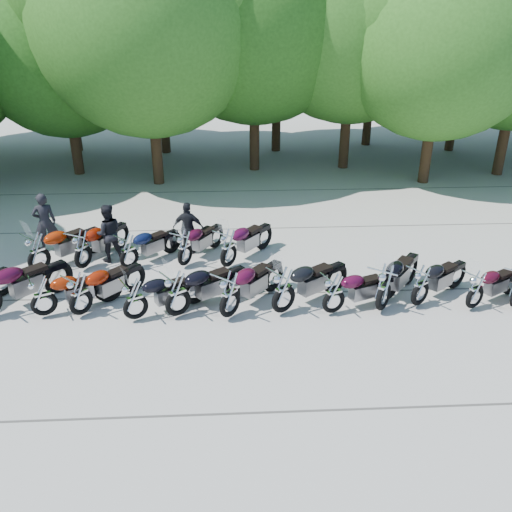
{
  "coord_description": "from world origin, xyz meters",
  "views": [
    {
      "loc": [
        -0.64,
        -10.83,
        6.92
      ],
      "look_at": [
        0.0,
        1.5,
        1.1
      ],
      "focal_mm": 38.0,
      "sensor_mm": 36.0,
      "label": 1
    }
  ],
  "objects_px": {
    "motorcycle_11": "(476,289)",
    "rider_0": "(45,222)",
    "motorcycle_9": "(384,286)",
    "motorcycle_10": "(421,285)",
    "motorcycle_16": "(128,250)",
    "motorcycle_4": "(135,298)",
    "motorcycle_18": "(228,247)",
    "motorcycle_7": "(284,289)",
    "motorcycle_15": "(82,248)",
    "motorcycle_5": "(177,293)",
    "motorcycle_2": "(43,295)",
    "motorcycle_14": "(38,251)",
    "motorcycle_17": "(185,247)",
    "rider_2": "(188,228)",
    "motorcycle_6": "(230,293)",
    "motorcycle_8": "(334,293)",
    "rider_1": "(108,233)",
    "motorcycle_3": "(80,293)"
  },
  "relations": [
    {
      "from": "motorcycle_11",
      "to": "rider_0",
      "type": "distance_m",
      "value": 12.26
    },
    {
      "from": "motorcycle_9",
      "to": "motorcycle_11",
      "type": "xyz_separation_m",
      "value": [
        2.27,
        -0.03,
        -0.12
      ]
    },
    {
      "from": "motorcycle_10",
      "to": "motorcycle_16",
      "type": "height_order",
      "value": "motorcycle_10"
    },
    {
      "from": "motorcycle_4",
      "to": "motorcycle_18",
      "type": "height_order",
      "value": "motorcycle_18"
    },
    {
      "from": "motorcycle_10",
      "to": "motorcycle_16",
      "type": "bearing_deg",
      "value": 35.63
    },
    {
      "from": "motorcycle_7",
      "to": "motorcycle_15",
      "type": "relative_size",
      "value": 1.05
    },
    {
      "from": "motorcycle_5",
      "to": "motorcycle_18",
      "type": "bearing_deg",
      "value": -60.3
    },
    {
      "from": "motorcycle_2",
      "to": "motorcycle_15",
      "type": "xyz_separation_m",
      "value": [
        0.33,
        2.56,
        0.05
      ]
    },
    {
      "from": "motorcycle_4",
      "to": "motorcycle_14",
      "type": "distance_m",
      "value": 4.06
    },
    {
      "from": "motorcycle_17",
      "to": "motorcycle_5",
      "type": "bearing_deg",
      "value": 123.19
    },
    {
      "from": "motorcycle_5",
      "to": "rider_2",
      "type": "bearing_deg",
      "value": -35.79
    },
    {
      "from": "motorcycle_9",
      "to": "motorcycle_18",
      "type": "height_order",
      "value": "motorcycle_9"
    },
    {
      "from": "motorcycle_6",
      "to": "motorcycle_17",
      "type": "height_order",
      "value": "motorcycle_6"
    },
    {
      "from": "motorcycle_8",
      "to": "motorcycle_15",
      "type": "distance_m",
      "value": 7.18
    },
    {
      "from": "rider_0",
      "to": "motorcycle_4",
      "type": "bearing_deg",
      "value": 107.41
    },
    {
      "from": "motorcycle_4",
      "to": "motorcycle_15",
      "type": "height_order",
      "value": "motorcycle_15"
    },
    {
      "from": "motorcycle_7",
      "to": "motorcycle_8",
      "type": "distance_m",
      "value": 1.21
    },
    {
      "from": "motorcycle_11",
      "to": "motorcycle_14",
      "type": "xyz_separation_m",
      "value": [
        -11.27,
        2.6,
        0.09
      ]
    },
    {
      "from": "motorcycle_10",
      "to": "rider_0",
      "type": "xyz_separation_m",
      "value": [
        -10.22,
        3.98,
        0.28
      ]
    },
    {
      "from": "motorcycle_18",
      "to": "rider_2",
      "type": "bearing_deg",
      "value": -3.44
    },
    {
      "from": "rider_0",
      "to": "motorcycle_16",
      "type": "bearing_deg",
      "value": 130.53
    },
    {
      "from": "motorcycle_15",
      "to": "rider_0",
      "type": "height_order",
      "value": "rider_0"
    },
    {
      "from": "motorcycle_15",
      "to": "motorcycle_18",
      "type": "xyz_separation_m",
      "value": [
        4.1,
        -0.13,
        0.0
      ]
    },
    {
      "from": "motorcycle_9",
      "to": "rider_1",
      "type": "xyz_separation_m",
      "value": [
        -7.21,
        3.31,
        0.16
      ]
    },
    {
      "from": "motorcycle_7",
      "to": "rider_1",
      "type": "height_order",
      "value": "rider_1"
    },
    {
      "from": "motorcycle_3",
      "to": "rider_2",
      "type": "bearing_deg",
      "value": -82.73
    },
    {
      "from": "motorcycle_6",
      "to": "rider_0",
      "type": "bearing_deg",
      "value": 2.33
    },
    {
      "from": "motorcycle_9",
      "to": "motorcycle_11",
      "type": "bearing_deg",
      "value": -143.17
    },
    {
      "from": "motorcycle_17",
      "to": "motorcycle_18",
      "type": "distance_m",
      "value": 1.25
    },
    {
      "from": "motorcycle_2",
      "to": "motorcycle_3",
      "type": "bearing_deg",
      "value": -116.33
    },
    {
      "from": "rider_0",
      "to": "rider_1",
      "type": "xyz_separation_m",
      "value": [
        2.04,
        -0.86,
        -0.04
      ]
    },
    {
      "from": "motorcycle_14",
      "to": "motorcycle_6",
      "type": "bearing_deg",
      "value": -164.54
    },
    {
      "from": "motorcycle_17",
      "to": "rider_2",
      "type": "bearing_deg",
      "value": -60.86
    },
    {
      "from": "motorcycle_6",
      "to": "rider_0",
      "type": "height_order",
      "value": "rider_0"
    },
    {
      "from": "motorcycle_11",
      "to": "motorcycle_14",
      "type": "relative_size",
      "value": 0.87
    },
    {
      "from": "motorcycle_6",
      "to": "motorcycle_11",
      "type": "bearing_deg",
      "value": -138.98
    },
    {
      "from": "motorcycle_9",
      "to": "rider_0",
      "type": "distance_m",
      "value": 10.14
    },
    {
      "from": "motorcycle_7",
      "to": "motorcycle_8",
      "type": "height_order",
      "value": "motorcycle_7"
    },
    {
      "from": "motorcycle_10",
      "to": "motorcycle_11",
      "type": "bearing_deg",
      "value": -135.58
    },
    {
      "from": "motorcycle_4",
      "to": "rider_0",
      "type": "height_order",
      "value": "rider_0"
    },
    {
      "from": "motorcycle_15",
      "to": "rider_2",
      "type": "relative_size",
      "value": 1.46
    },
    {
      "from": "motorcycle_11",
      "to": "rider_0",
      "type": "bearing_deg",
      "value": 40.5
    },
    {
      "from": "motorcycle_8",
      "to": "rider_1",
      "type": "xyz_separation_m",
      "value": [
        -5.98,
        3.38,
        0.26
      ]
    },
    {
      "from": "motorcycle_8",
      "to": "motorcycle_17",
      "type": "bearing_deg",
      "value": 30.67
    },
    {
      "from": "motorcycle_7",
      "to": "motorcycle_11",
      "type": "bearing_deg",
      "value": -126.09
    },
    {
      "from": "motorcycle_16",
      "to": "motorcycle_17",
      "type": "distance_m",
      "value": 1.56
    },
    {
      "from": "motorcycle_14",
      "to": "motorcycle_15",
      "type": "height_order",
      "value": "motorcycle_14"
    },
    {
      "from": "motorcycle_2",
      "to": "motorcycle_17",
      "type": "xyz_separation_m",
      "value": [
        3.18,
        2.59,
        0.01
      ]
    },
    {
      "from": "motorcycle_3",
      "to": "motorcycle_9",
      "type": "relative_size",
      "value": 0.9
    },
    {
      "from": "motorcycle_6",
      "to": "rider_2",
      "type": "bearing_deg",
      "value": -32.44
    }
  ]
}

